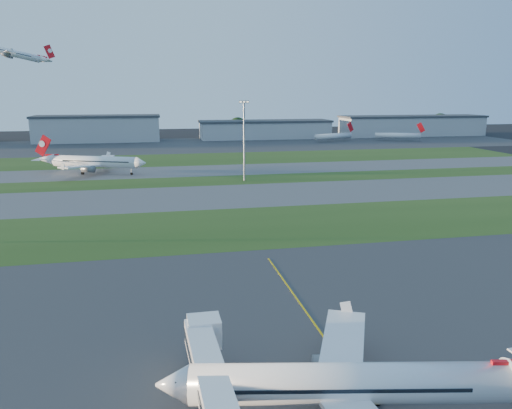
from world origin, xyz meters
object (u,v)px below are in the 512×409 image
object	(u,v)px
airliner_taxiing	(94,162)
light_mast_centre	(244,135)
mini_jet_near	(334,136)
jet_bridge	(216,404)
mini_jet_far	(398,135)
airliner_parked	(352,384)

from	to	relation	value
airliner_taxiing	light_mast_centre	distance (m)	56.33
airliner_taxiing	mini_jet_near	xyz separation A→B (m)	(124.53, 94.45, -0.97)
jet_bridge	airliner_taxiing	distance (m)	149.91
jet_bridge	mini_jet_far	size ratio (longest dim) A/B	0.98
airliner_parked	airliner_taxiing	size ratio (longest dim) A/B	0.92
jet_bridge	mini_jet_near	size ratio (longest dim) A/B	0.98
jet_bridge	mini_jet_far	bearing A→B (deg)	59.85
airliner_parked	mini_jet_far	bearing A→B (deg)	72.75
jet_bridge	light_mast_centre	distance (m)	126.17
light_mast_centre	mini_jet_far	bearing A→B (deg)	45.34
mini_jet_near	light_mast_centre	world-z (taller)	light_mast_centre
airliner_parked	mini_jet_near	distance (m)	257.03
jet_bridge	airliner_parked	bearing A→B (deg)	3.58
airliner_parked	airliner_taxiing	distance (m)	151.61
mini_jet_far	light_mast_centre	size ratio (longest dim) A/B	1.06
airliner_taxiing	mini_jet_near	world-z (taller)	airliner_taxiing
jet_bridge	mini_jet_near	distance (m)	262.04
airliner_taxiing	mini_jet_far	size ratio (longest dim) A/B	1.34
mini_jet_far	mini_jet_near	bearing A→B (deg)	-166.11
airliner_taxiing	mini_jet_far	bearing A→B (deg)	-128.84
airliner_parked	mini_jet_near	bearing A→B (deg)	80.79
mini_jet_near	mini_jet_far	distance (m)	38.70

